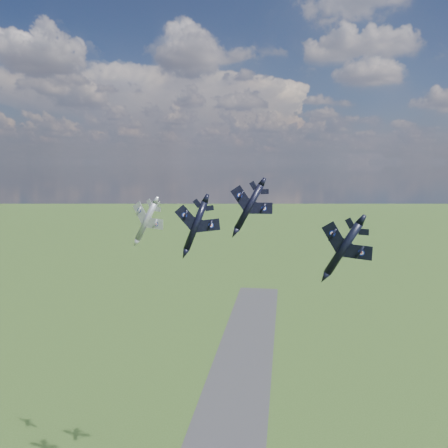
% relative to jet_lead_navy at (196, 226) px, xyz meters
% --- Properties ---
extents(jet_lead_navy, '(11.86, 14.88, 6.22)m').
position_rel_jet_lead_navy_xyz_m(jet_lead_navy, '(0.00, 0.00, 0.00)').
color(jet_lead_navy, black).
extents(jet_right_navy, '(13.36, 15.27, 6.77)m').
position_rel_jet_lead_navy_xyz_m(jet_right_navy, '(25.98, -15.23, -0.81)').
color(jet_right_navy, black).
extents(jet_high_navy, '(11.55, 14.93, 7.28)m').
position_rel_jet_lead_navy_xyz_m(jet_high_navy, '(9.81, 6.21, 3.15)').
color(jet_high_navy, black).
extents(jet_left_silver, '(13.98, 16.30, 7.50)m').
position_rel_jet_lead_navy_xyz_m(jet_left_silver, '(-14.00, 12.15, -1.07)').
color(jet_left_silver, '#94989E').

